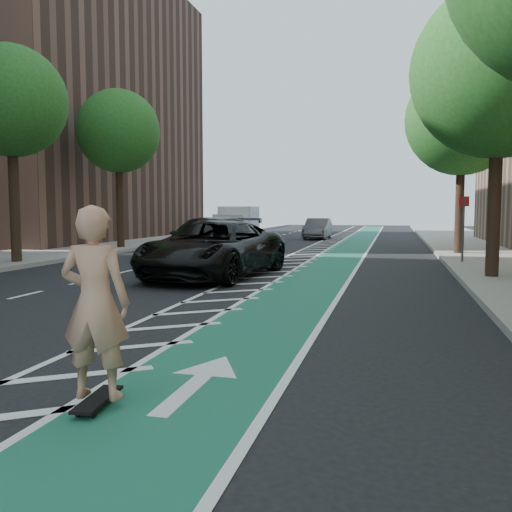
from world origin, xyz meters
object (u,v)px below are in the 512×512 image
(suv_far, at_px, (209,242))
(barrel_a, at_px, (159,259))
(skateboarder, at_px, (95,303))
(suv_near, at_px, (214,249))

(suv_far, bearing_deg, barrel_a, -113.16)
(barrel_a, bearing_deg, suv_far, 62.49)
(skateboarder, bearing_deg, suv_near, -84.01)
(skateboarder, height_order, suv_near, skateboarder)
(skateboarder, relative_size, suv_near, 0.33)
(suv_far, bearing_deg, suv_near, -63.42)
(skateboarder, bearing_deg, suv_far, -81.82)
(skateboarder, xyz_separation_m, suv_near, (-2.30, 10.52, -0.25))
(skateboarder, relative_size, barrel_a, 2.38)
(suv_far, height_order, barrel_a, suv_far)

